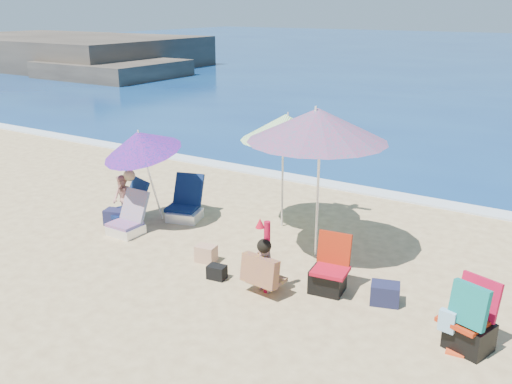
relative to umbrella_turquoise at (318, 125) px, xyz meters
The scene contains 18 objects.
ground 2.67m from the umbrella_turquoise, 108.01° to the right, with size 120.00×120.00×0.00m.
foam 4.23m from the umbrella_turquoise, 97.66° to the left, with size 120.00×0.50×0.04m.
headland 33.26m from the umbrella_turquoise, 146.70° to the left, with size 20.50×11.50×2.60m.
umbrella_turquoise is the anchor object (origin of this frame).
umbrella_striped 1.41m from the umbrella_turquoise, 139.59° to the left, with size 1.85×1.85×2.12m.
umbrella_blue 3.32m from the umbrella_turquoise, behind, with size 1.73×1.77×1.92m.
furled_umbrella 2.10m from the umbrella_turquoise, 90.65° to the right, with size 0.16×0.34×1.19m.
chair_navy 3.46m from the umbrella_turquoise, behind, with size 0.80×0.87×0.80m.
chair_rainbow 3.89m from the umbrella_turquoise, 164.79° to the right, with size 0.55×0.66×0.74m.
camp_chair_left 2.24m from the umbrella_turquoise, 52.62° to the right, with size 0.58×0.57×0.84m.
camp_chair_right 3.54m from the umbrella_turquoise, 26.64° to the right, with size 0.67×0.64×0.91m.
person_center 2.29m from the umbrella_turquoise, 91.95° to the right, with size 0.58×0.53×0.83m.
person_left 4.09m from the umbrella_turquoise, behind, with size 0.76×0.86×1.00m.
bag_navy_a 4.31m from the umbrella_turquoise, 169.44° to the right, with size 0.44×0.37×0.29m.
bag_tan 2.67m from the umbrella_turquoise, 141.48° to the right, with size 0.34×0.26×0.27m.
bag_navy_b 2.65m from the umbrella_turquoise, 28.90° to the right, with size 0.45×0.39×0.29m.
bag_black_b 2.67m from the umbrella_turquoise, 120.47° to the right, with size 0.29×0.22×0.21m.
orange_item 3.72m from the umbrella_turquoise, 30.32° to the right, with size 0.22×0.12×0.03m.
Camera 1 is at (4.14, -6.03, 3.87)m, focal length 39.41 mm.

